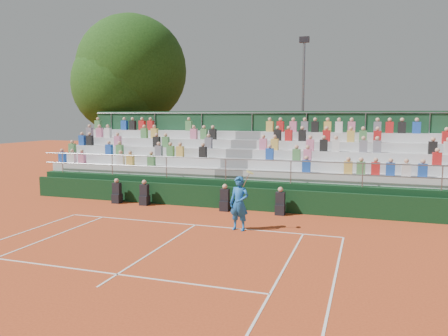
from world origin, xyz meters
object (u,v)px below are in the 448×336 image
(tennis_player, at_px, (239,203))
(tree_west, at_px, (121,84))
(floodlight_mast, at_px, (303,99))
(tree_east, at_px, (132,71))

(tennis_player, xyz_separation_m, tree_west, (-11.96, 11.73, 5.29))
(tennis_player, height_order, floodlight_mast, floodlight_mast)
(tree_east, distance_m, floodlight_mast, 12.04)
(tree_west, distance_m, tree_east, 1.28)
(tree_west, bearing_deg, floodlight_mast, 4.39)
(tree_east, bearing_deg, tree_west, -128.62)
(tennis_player, xyz_separation_m, tree_east, (-11.44, 12.38, 6.27))
(tree_east, bearing_deg, tennis_player, -47.26)
(tennis_player, bearing_deg, tree_west, 135.54)
(tennis_player, xyz_separation_m, floodlight_mast, (0.41, 12.68, 4.17))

